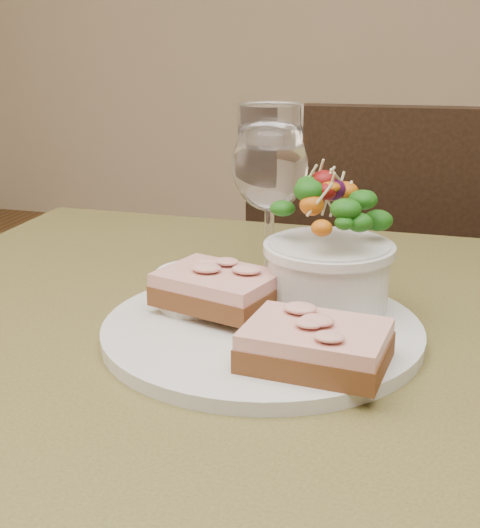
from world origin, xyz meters
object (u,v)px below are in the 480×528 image
(chair_far, at_px, (371,419))
(sandwich_back, at_px, (218,288))
(cafe_table, at_px, (240,446))
(salad_bowl, at_px, (329,245))
(dinner_plate, at_px, (262,330))
(wine_glass, at_px, (270,171))
(ramekin, at_px, (195,287))
(sandwich_front, at_px, (316,345))

(chair_far, distance_m, sandwich_back, 0.83)
(cafe_table, relative_size, chair_far, 0.89)
(cafe_table, height_order, sandwich_back, sandwich_back)
(cafe_table, xyz_separation_m, salad_bowl, (0.06, 0.08, 0.17))
(dinner_plate, xyz_separation_m, wine_glass, (-0.02, 0.12, 0.12))
(dinner_plate, xyz_separation_m, ramekin, (-0.07, 0.02, 0.03))
(sandwich_front, distance_m, wine_glass, 0.23)
(chair_far, bearing_deg, ramekin, 74.87)
(dinner_plate, distance_m, sandwich_back, 0.06)
(sandwich_back, xyz_separation_m, ramekin, (-0.02, 0.00, -0.00))
(sandwich_front, xyz_separation_m, salad_bowl, (-0.01, 0.12, 0.04))
(sandwich_back, xyz_separation_m, salad_bowl, (0.09, 0.04, 0.04))
(chair_far, bearing_deg, sandwich_front, 85.82)
(salad_bowl, bearing_deg, sandwich_front, -84.41)
(salad_bowl, xyz_separation_m, wine_glass, (-0.07, 0.06, 0.05))
(cafe_table, xyz_separation_m, chair_far, (0.06, 0.70, -0.36))
(chair_far, bearing_deg, salad_bowl, 84.97)
(cafe_table, xyz_separation_m, sandwich_back, (-0.03, 0.04, 0.14))
(chair_far, relative_size, wine_glass, 5.14)
(sandwich_front, bearing_deg, dinner_plate, 137.60)
(cafe_table, height_order, chair_far, chair_far)
(sandwich_front, bearing_deg, wine_glass, 119.22)
(chair_far, xyz_separation_m, wine_glass, (-0.07, -0.56, 0.58))
(sandwich_front, height_order, salad_bowl, salad_bowl)
(sandwich_front, distance_m, sandwich_back, 0.13)
(cafe_table, distance_m, ramekin, 0.15)
(ramekin, distance_m, wine_glass, 0.14)
(salad_bowl, bearing_deg, chair_far, 90.48)
(cafe_table, bearing_deg, ramekin, 143.13)
(sandwich_back, height_order, ramekin, sandwich_back)
(salad_bowl, bearing_deg, wine_glass, 138.47)
(sandwich_back, height_order, wine_glass, wine_glass)
(sandwich_front, bearing_deg, cafe_table, 153.82)
(sandwich_back, relative_size, wine_glass, 0.69)
(chair_far, xyz_separation_m, sandwich_front, (0.02, -0.75, 0.48))
(dinner_plate, distance_m, wine_glass, 0.17)
(sandwich_back, relative_size, ramekin, 1.85)
(sandwich_back, distance_m, salad_bowl, 0.11)
(dinner_plate, height_order, ramekin, ramekin)
(chair_far, distance_m, dinner_plate, 0.83)
(cafe_table, height_order, wine_glass, wine_glass)
(dinner_plate, height_order, wine_glass, wine_glass)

